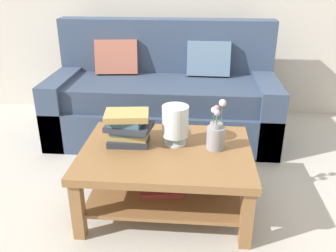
{
  "coord_description": "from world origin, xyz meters",
  "views": [
    {
      "loc": [
        0.19,
        -2.33,
        1.52
      ],
      "look_at": [
        0.01,
        -0.11,
        0.53
      ],
      "focal_mm": 38.93,
      "sensor_mm": 36.0,
      "label": 1
    }
  ],
  "objects_px": {
    "book_stack_main": "(128,128)",
    "flower_pitcher": "(216,133)",
    "couch": "(164,98)",
    "coffee_table": "(166,165)",
    "glass_hurricane_vase": "(175,122)"
  },
  "relations": [
    {
      "from": "couch",
      "to": "book_stack_main",
      "type": "xyz_separation_m",
      "value": [
        -0.13,
        -1.11,
        0.18
      ]
    },
    {
      "from": "couch",
      "to": "book_stack_main",
      "type": "bearing_deg",
      "value": -96.61
    },
    {
      "from": "couch",
      "to": "coffee_table",
      "type": "distance_m",
      "value": 1.19
    },
    {
      "from": "couch",
      "to": "glass_hurricane_vase",
      "type": "xyz_separation_m",
      "value": [
        0.18,
        -1.09,
        0.22
      ]
    },
    {
      "from": "coffee_table",
      "to": "glass_hurricane_vase",
      "type": "distance_m",
      "value": 0.29
    },
    {
      "from": "coffee_table",
      "to": "book_stack_main",
      "type": "bearing_deg",
      "value": 164.14
    },
    {
      "from": "couch",
      "to": "coffee_table",
      "type": "relative_size",
      "value": 1.88
    },
    {
      "from": "flower_pitcher",
      "to": "glass_hurricane_vase",
      "type": "bearing_deg",
      "value": 170.14
    },
    {
      "from": "book_stack_main",
      "to": "glass_hurricane_vase",
      "type": "relative_size",
      "value": 1.21
    },
    {
      "from": "coffee_table",
      "to": "book_stack_main",
      "type": "height_order",
      "value": "book_stack_main"
    },
    {
      "from": "coffee_table",
      "to": "book_stack_main",
      "type": "distance_m",
      "value": 0.35
    },
    {
      "from": "glass_hurricane_vase",
      "to": "flower_pitcher",
      "type": "bearing_deg",
      "value": -9.86
    },
    {
      "from": "coffee_table",
      "to": "flower_pitcher",
      "type": "relative_size",
      "value": 3.29
    },
    {
      "from": "glass_hurricane_vase",
      "to": "flower_pitcher",
      "type": "distance_m",
      "value": 0.27
    },
    {
      "from": "book_stack_main",
      "to": "flower_pitcher",
      "type": "distance_m",
      "value": 0.57
    }
  ]
}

